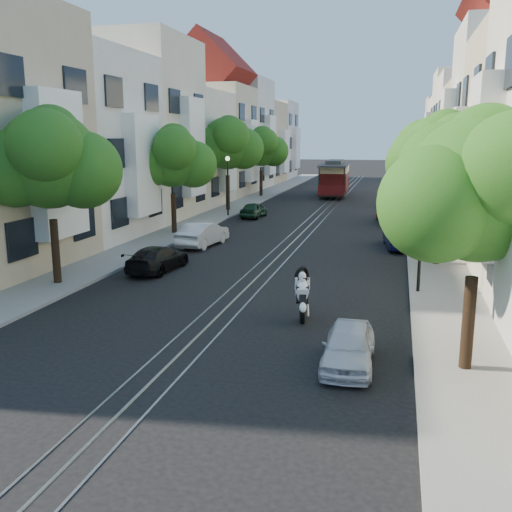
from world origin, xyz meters
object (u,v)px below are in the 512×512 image
Objects in this scene: tree_e_a at (482,192)px; tree_e_b at (444,158)px; parked_car_e_near at (349,346)px; parked_car_w_far at (254,210)px; lamp_east at (422,217)px; tree_w_d at (262,148)px; parked_car_e_far at (394,214)px; tree_e_c at (430,154)px; cable_car at (335,177)px; sportbike_rider at (302,292)px; parked_car_e_mid at (399,236)px; tree_e_d at (424,146)px; tree_w_a at (50,162)px; tree_w_c at (228,144)px; lamp_west at (228,177)px; parked_car_w_near at (158,259)px; tree_w_b at (173,159)px; parked_car_w_mid at (203,234)px.

tree_e_b is at bearing 90.00° from tree_e_a.
parked_car_w_far is (-8.80, 25.33, 0.02)m from parked_car_e_near.
lamp_east is 21.08m from parked_car_w_far.
parked_car_e_far is at bearing -48.89° from tree_w_d.
tree_e_c reaches higher than cable_car.
sportbike_rider is 0.50× the size of parked_car_e_mid.
tree_e_d is 2.20× the size of parked_car_e_near.
parked_car_w_far is (-11.66, 25.04, -3.85)m from tree_e_a.
tree_e_b is 13.30m from parked_car_e_near.
tree_e_c is at bearing 51.34° from tree_w_a.
tree_e_a is 0.88× the size of tree_w_c.
tree_e_c is 11.00m from tree_e_d.
lamp_east is at bearing 97.79° from tree_e_a.
parked_car_w_far is (1.90, 0.01, -2.30)m from lamp_west.
lamp_east reaches higher than parked_car_w_far.
tree_e_d reaches higher than parked_car_e_mid.
tree_w_c is at bearing -157.38° from tree_e_d.
tree_w_c is 0.86× the size of cable_car.
parked_car_w_near is at bearing 93.24° from parked_car_w_far.
tree_w_b is 0.96× the size of tree_w_d.
parked_car_w_mid reaches higher than parked_car_e_mid.
sportbike_rider is at bearing -134.05° from lamp_east.
parked_car_e_near is at bearing 140.38° from parked_car_w_near.
tree_e_a is 18.64m from parked_car_w_mid.
tree_e_a reaches higher than parked_car_w_mid.
parked_car_e_far is at bearing 32.25° from tree_w_b.
parked_car_w_far is (2.74, -13.96, -4.05)m from tree_w_d.
parked_car_w_mid is (-11.66, -8.95, -3.96)m from tree_e_c.
lamp_west is (-13.56, 2.02, -1.75)m from tree_e_c.
parked_car_w_far is at bearing -47.24° from tree_w_c.
tree_w_c is at bearing 158.09° from parked_car_e_far.
tree_e_c is 0.95× the size of tree_e_d.
tree_w_a is at bearing 53.45° from parked_car_w_near.
parked_car_e_mid is at bearing 85.01° from parked_car_e_near.
sportbike_rider is at bearing -117.81° from tree_e_b.
tree_w_a is at bearing 154.59° from parked_car_e_near.
lamp_west is 1.10× the size of parked_car_e_mid.
tree_e_d reaches higher than tree_w_a.
tree_w_b is at bearing 143.42° from lamp_east.
tree_e_a and tree_w_b have the same top height.
tree_e_c is 23.05m from tree_w_a.
tree_w_a is 2.07× the size of parked_car_w_far.
tree_w_c is at bearing 122.65° from lamp_east.
lamp_east is 9.22m from parked_car_e_mid.
cable_car is (6.64, 36.30, -2.88)m from tree_w_a.
tree_e_d reaches higher than parked_car_e_near.
tree_w_a is 10.67m from sportbike_rider.
parked_car_w_mid is (-10.00, -1.90, 0.02)m from parked_car_e_mid.
cable_car is (-7.76, 29.30, -2.88)m from tree_e_b.
tree_e_b reaches higher than parked_car_e_far.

